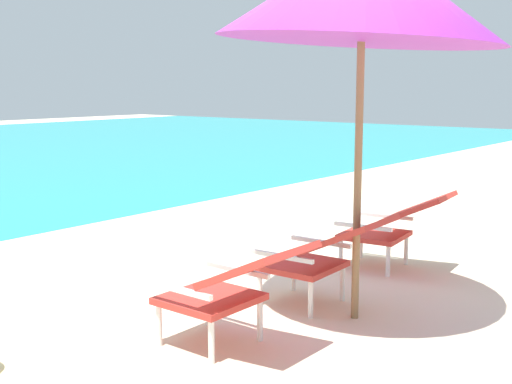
{
  "coord_description": "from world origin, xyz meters",
  "views": [
    {
      "loc": [
        -3.87,
        -2.78,
        1.55
      ],
      "look_at": [
        0.0,
        0.31,
        0.75
      ],
      "focal_mm": 46.96,
      "sensor_mm": 36.0,
      "label": 1
    }
  ],
  "objects": [
    {
      "name": "lounge_chair_left",
      "position": [
        -1.03,
        -0.33,
        0.4
      ],
      "size": [
        0.55,
        0.88,
        0.68
      ],
      "color": "red",
      "rests_on": "ground_plane"
    },
    {
      "name": "lounge_chair_right",
      "position": [
        1.13,
        -0.27,
        0.4
      ],
      "size": [
        0.64,
        0.93,
        0.68
      ],
      "color": "red",
      "rests_on": "ground_plane"
    },
    {
      "name": "lounge_chair_center",
      "position": [
        -0.06,
        -0.34,
        0.4
      ],
      "size": [
        0.57,
        0.9,
        0.68
      ],
      "color": "red",
      "rests_on": "ground_plane"
    }
  ]
}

